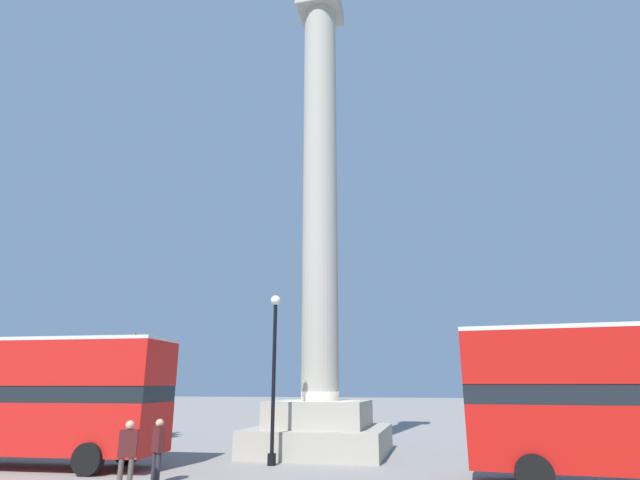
% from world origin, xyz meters
% --- Properties ---
extents(ground_plane, '(200.00, 200.00, 0.00)m').
position_xyz_m(ground_plane, '(0.00, 0.00, 0.00)').
color(ground_plane, gray).
extents(monument_column, '(5.58, 5.58, 24.07)m').
position_xyz_m(monument_column, '(0.00, 0.00, 7.57)').
color(monument_column, '#A39E8E').
rests_on(monument_column, ground_plane).
extents(bus_a, '(11.19, 3.26, 4.38)m').
position_xyz_m(bus_a, '(-9.94, -5.90, 2.42)').
color(bus_a, red).
rests_on(bus_a, ground_plane).
extents(equestrian_statue, '(3.63, 3.20, 5.58)m').
position_xyz_m(equestrian_statue, '(-11.35, 3.19, 1.55)').
color(equestrian_statue, '#A39E8E').
rests_on(equestrian_statue, ground_plane).
extents(street_lamp, '(0.38, 0.38, 6.13)m').
position_xyz_m(street_lamp, '(-0.99, -3.47, 3.20)').
color(street_lamp, black).
rests_on(street_lamp, ground_plane).
extents(pedestrian_near_lamp, '(0.49, 0.42, 1.79)m').
position_xyz_m(pedestrian_near_lamp, '(-3.18, -7.58, 1.02)').
color(pedestrian_near_lamp, '#28282D').
rests_on(pedestrian_near_lamp, ground_plane).
extents(pedestrian_by_plinth, '(0.52, 0.36, 1.82)m').
position_xyz_m(pedestrian_by_plinth, '(-3.32, -8.90, 1.05)').
color(pedestrian_by_plinth, '#4C473D').
rests_on(pedestrian_by_plinth, ground_plane).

